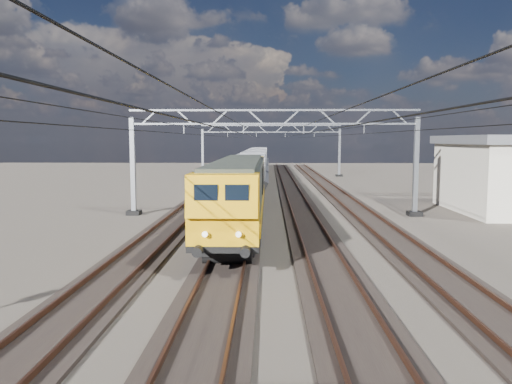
{
  "coord_description": "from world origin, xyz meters",
  "views": [
    {
      "loc": [
        -0.35,
        -29.46,
        5.1
      ],
      "look_at": [
        -0.98,
        -3.76,
        2.4
      ],
      "focal_mm": 35.0,
      "sensor_mm": 36.0,
      "label": 1
    }
  ],
  "objects_px": {
    "catenary_gantry_mid": "(273,158)",
    "catenary_gantry_far": "(271,148)",
    "hopper_wagon_lead": "(250,171)",
    "hopper_wagon_mid": "(254,164)",
    "hopper_wagon_third": "(257,159)",
    "locomotive": "(239,190)",
    "hopper_wagon_fourth": "(259,156)"
  },
  "relations": [
    {
      "from": "locomotive",
      "to": "hopper_wagon_third",
      "type": "distance_m",
      "value": 46.1
    },
    {
      "from": "hopper_wagon_mid",
      "to": "hopper_wagon_fourth",
      "type": "bearing_deg",
      "value": 90.0
    },
    {
      "from": "locomotive",
      "to": "hopper_wagon_fourth",
      "type": "xyz_separation_m",
      "value": [
        -0.0,
        60.3,
        -0.09
      ]
    },
    {
      "from": "hopper_wagon_lead",
      "to": "hopper_wagon_fourth",
      "type": "relative_size",
      "value": 1.0
    },
    {
      "from": "catenary_gantry_far",
      "to": "hopper_wagon_lead",
      "type": "relative_size",
      "value": 1.53
    },
    {
      "from": "hopper_wagon_fourth",
      "to": "locomotive",
      "type": "bearing_deg",
      "value": -90.0
    },
    {
      "from": "catenary_gantry_far",
      "to": "hopper_wagon_lead",
      "type": "distance_m",
      "value": 24.26
    },
    {
      "from": "hopper_wagon_third",
      "to": "hopper_wagon_fourth",
      "type": "distance_m",
      "value": 14.2
    },
    {
      "from": "locomotive",
      "to": "hopper_wagon_fourth",
      "type": "distance_m",
      "value": 60.3
    },
    {
      "from": "catenary_gantry_mid",
      "to": "hopper_wagon_lead",
      "type": "height_order",
      "value": "catenary_gantry_mid"
    },
    {
      "from": "hopper_wagon_lead",
      "to": "hopper_wagon_third",
      "type": "bearing_deg",
      "value": 90.0
    },
    {
      "from": "hopper_wagon_fourth",
      "to": "hopper_wagon_third",
      "type": "bearing_deg",
      "value": -90.0
    },
    {
      "from": "catenary_gantry_mid",
      "to": "catenary_gantry_far",
      "type": "distance_m",
      "value": 36.0
    },
    {
      "from": "catenary_gantry_mid",
      "to": "hopper_wagon_fourth",
      "type": "bearing_deg",
      "value": 92.1
    },
    {
      "from": "locomotive",
      "to": "catenary_gantry_far",
      "type": "bearing_deg",
      "value": 87.26
    },
    {
      "from": "hopper_wagon_lead",
      "to": "catenary_gantry_mid",
      "type": "bearing_deg",
      "value": -80.44
    },
    {
      "from": "hopper_wagon_fourth",
      "to": "hopper_wagon_lead",
      "type": "bearing_deg",
      "value": -90.0
    },
    {
      "from": "locomotive",
      "to": "hopper_wagon_mid",
      "type": "height_order",
      "value": "locomotive"
    },
    {
      "from": "hopper_wagon_fourth",
      "to": "catenary_gantry_mid",
      "type": "bearing_deg",
      "value": -87.9
    },
    {
      "from": "hopper_wagon_lead",
      "to": "hopper_wagon_fourth",
      "type": "distance_m",
      "value": 42.6
    },
    {
      "from": "catenary_gantry_mid",
      "to": "hopper_wagon_third",
      "type": "height_order",
      "value": "catenary_gantry_mid"
    },
    {
      "from": "hopper_wagon_lead",
      "to": "catenary_gantry_far",
      "type": "bearing_deg",
      "value": 85.26
    },
    {
      "from": "hopper_wagon_mid",
      "to": "hopper_wagon_third",
      "type": "relative_size",
      "value": 1.0
    },
    {
      "from": "locomotive",
      "to": "hopper_wagon_fourth",
      "type": "relative_size",
      "value": 1.62
    },
    {
      "from": "locomotive",
      "to": "hopper_wagon_mid",
      "type": "distance_m",
      "value": 31.9
    },
    {
      "from": "catenary_gantry_far",
      "to": "hopper_wagon_third",
      "type": "xyz_separation_m",
      "value": [
        -2.0,
        4.28,
        -1.67
      ]
    },
    {
      "from": "catenary_gantry_far",
      "to": "hopper_wagon_mid",
      "type": "relative_size",
      "value": 1.53
    },
    {
      "from": "hopper_wagon_lead",
      "to": "hopper_wagon_fourth",
      "type": "height_order",
      "value": "same"
    },
    {
      "from": "catenary_gantry_mid",
      "to": "hopper_wagon_fourth",
      "type": "height_order",
      "value": "catenary_gantry_mid"
    },
    {
      "from": "locomotive",
      "to": "hopper_wagon_mid",
      "type": "bearing_deg",
      "value": 90.0
    },
    {
      "from": "catenary_gantry_far",
      "to": "hopper_wagon_mid",
      "type": "bearing_deg",
      "value": -101.4
    },
    {
      "from": "hopper_wagon_lead",
      "to": "hopper_wagon_mid",
      "type": "xyz_separation_m",
      "value": [
        0.0,
        14.2,
        0.0
      ]
    }
  ]
}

